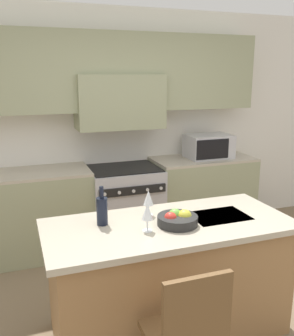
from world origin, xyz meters
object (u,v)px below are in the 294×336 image
object	(u,v)px
microwave	(208,146)
wine_bottle	(102,210)
island_chair	(188,333)
range_stove	(124,205)
fruit_bowl	(178,219)
wine_glass_far	(148,198)
wine_glass_near	(147,212)

from	to	relation	value
microwave	wine_bottle	size ratio (longest dim) A/B	1.89
island_chair	wine_bottle	world-z (taller)	wine_bottle
range_stove	fruit_bowl	size ratio (longest dim) A/B	3.13
wine_glass_far	microwave	bearing A→B (deg)	47.93
island_chair	wine_glass_near	bearing A→B (deg)	91.71
wine_glass_near	range_stove	bearing A→B (deg)	78.96
range_stove	microwave	xyz separation A→B (m)	(1.09, 0.02, 0.63)
microwave	wine_glass_far	xyz separation A→B (m)	(-1.32, -1.46, -0.06)
range_stove	fruit_bowl	bearing A→B (deg)	-93.09
wine_bottle	wine_glass_near	xyz separation A→B (m)	(0.27, -0.22, 0.03)
island_chair	fruit_bowl	distance (m)	0.81
wine_bottle	fruit_bowl	size ratio (longest dim) A/B	0.98
microwave	island_chair	size ratio (longest dim) A/B	0.58
range_stove	wine_bottle	bearing A→B (deg)	-111.87
microwave	wine_glass_far	size ratio (longest dim) A/B	2.71
microwave	island_chair	world-z (taller)	microwave
wine_bottle	wine_glass_far	xyz separation A→B (m)	(0.38, 0.06, 0.03)
wine_glass_near	wine_glass_far	bearing A→B (deg)	68.57
wine_glass_near	microwave	bearing A→B (deg)	50.61
wine_glass_near	wine_glass_far	size ratio (longest dim) A/B	1.00
range_stove	microwave	size ratio (longest dim) A/B	1.68
wine_bottle	microwave	bearing A→B (deg)	41.86
range_stove	fruit_bowl	distance (m)	1.75
wine_bottle	wine_glass_far	distance (m)	0.38
wine_glass_near	fruit_bowl	xyz separation A→B (m)	(0.25, 0.04, -0.10)
fruit_bowl	island_chair	bearing A→B (deg)	-108.91
fruit_bowl	wine_bottle	bearing A→B (deg)	160.08
wine_glass_far	fruit_bowl	bearing A→B (deg)	-60.59
microwave	range_stove	bearing A→B (deg)	-179.02
island_chair	wine_bottle	xyz separation A→B (m)	(-0.28, 0.85, 0.48)
wine_glass_near	wine_bottle	bearing A→B (deg)	140.23
wine_glass_far	range_stove	bearing A→B (deg)	81.07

